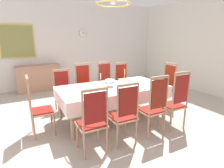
{
  "coord_description": "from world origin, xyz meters",
  "views": [
    {
      "loc": [
        -1.82,
        -3.37,
        1.82
      ],
      "look_at": [
        0.01,
        0.12,
        0.8
      ],
      "focal_mm": 28.69,
      "sensor_mm": 36.0,
      "label": 1
    }
  ],
  "objects_px": {
    "bowl_near_right": "(137,89)",
    "framed_painting": "(17,41)",
    "chandelier": "(113,4)",
    "chair_south_a": "(93,120)",
    "chair_north_a": "(63,90)",
    "sideboard": "(39,78)",
    "chair_south_b": "(124,113)",
    "chair_head_west": "(37,106)",
    "dining_table": "(113,90)",
    "mounted_clock": "(83,33)",
    "chair_head_east": "(166,85)",
    "chair_north_c": "(106,83)",
    "spoon_primary": "(86,98)",
    "bowl_near_left": "(92,96)",
    "chair_south_d": "(175,101)",
    "candlestick_west": "(101,82)",
    "chair_south_c": "(154,106)",
    "bowl_far_left": "(117,80)",
    "soup_tureen": "(110,82)",
    "candlestick_east": "(125,78)",
    "spoon_secondary": "(140,89)",
    "chair_north_d": "(123,81)",
    "chair_north_b": "(85,85)"
  },
  "relations": [
    {
      "from": "chair_north_d",
      "to": "bowl_near_left",
      "type": "distance_m",
      "value": 2.2
    },
    {
      "from": "dining_table",
      "to": "mounted_clock",
      "type": "xyz_separation_m",
      "value": [
        0.5,
        3.44,
        1.31
      ]
    },
    {
      "from": "chair_head_west",
      "to": "chandelier",
      "type": "distance_m",
      "value": 2.49
    },
    {
      "from": "chair_south_a",
      "to": "chair_head_east",
      "type": "xyz_separation_m",
      "value": [
        2.5,
        1.01,
        0.02
      ]
    },
    {
      "from": "chair_north_d",
      "to": "chair_head_east",
      "type": "xyz_separation_m",
      "value": [
        0.72,
        -1.01,
        0.02
      ]
    },
    {
      "from": "chair_south_b",
      "to": "chair_south_d",
      "type": "xyz_separation_m",
      "value": [
        1.2,
        -0.0,
        0.03
      ]
    },
    {
      "from": "chair_head_west",
      "to": "bowl_near_left",
      "type": "distance_m",
      "value": 1.04
    },
    {
      "from": "candlestick_east",
      "to": "bowl_near_right",
      "type": "distance_m",
      "value": 0.52
    },
    {
      "from": "chair_south_b",
      "to": "candlestick_west",
      "type": "xyz_separation_m",
      "value": [
        0.02,
        1.01,
        0.32
      ]
    },
    {
      "from": "chair_north_d",
      "to": "chair_north_c",
      "type": "bearing_deg",
      "value": -0.39
    },
    {
      "from": "chair_south_a",
      "to": "chair_south_c",
      "type": "height_order",
      "value": "chair_south_c"
    },
    {
      "from": "chair_south_a",
      "to": "soup_tureen",
      "type": "bearing_deg",
      "value": 51.1
    },
    {
      "from": "chair_head_west",
      "to": "framed_painting",
      "type": "relative_size",
      "value": 1.05
    },
    {
      "from": "bowl_near_left",
      "to": "framed_painting",
      "type": "height_order",
      "value": "framed_painting"
    },
    {
      "from": "soup_tureen",
      "to": "chandelier",
      "type": "relative_size",
      "value": 0.35
    },
    {
      "from": "chair_south_b",
      "to": "candlestick_west",
      "type": "relative_size",
      "value": 3.39
    },
    {
      "from": "chair_head_west",
      "to": "candlestick_east",
      "type": "relative_size",
      "value": 3.11
    },
    {
      "from": "chair_south_b",
      "to": "soup_tureen",
      "type": "xyz_separation_m",
      "value": [
        0.24,
        1.01,
        0.29
      ]
    },
    {
      "from": "chair_south_d",
      "to": "bowl_near_right",
      "type": "bearing_deg",
      "value": 138.8
    },
    {
      "from": "chair_north_d",
      "to": "chandelier",
      "type": "relative_size",
      "value": 1.55
    },
    {
      "from": "spoon_primary",
      "to": "chair_north_c",
      "type": "bearing_deg",
      "value": 67.88
    },
    {
      "from": "chair_north_c",
      "to": "sideboard",
      "type": "relative_size",
      "value": 0.82
    },
    {
      "from": "chair_south_d",
      "to": "mounted_clock",
      "type": "bearing_deg",
      "value": 94.82
    },
    {
      "from": "chair_head_east",
      "to": "bowl_near_left",
      "type": "relative_size",
      "value": 7.45
    },
    {
      "from": "chair_north_c",
      "to": "mounted_clock",
      "type": "height_order",
      "value": "mounted_clock"
    },
    {
      "from": "chair_north_a",
      "to": "chair_north_b",
      "type": "relative_size",
      "value": 0.89
    },
    {
      "from": "candlestick_east",
      "to": "spoon_primary",
      "type": "distance_m",
      "value": 1.22
    },
    {
      "from": "bowl_near_right",
      "to": "mounted_clock",
      "type": "relative_size",
      "value": 0.54
    },
    {
      "from": "spoon_primary",
      "to": "mounted_clock",
      "type": "distance_m",
      "value": 4.31
    },
    {
      "from": "chair_head_east",
      "to": "bowl_far_left",
      "type": "bearing_deg",
      "value": 71.32
    },
    {
      "from": "chandelier",
      "to": "chair_south_a",
      "type": "bearing_deg",
      "value": -131.57
    },
    {
      "from": "bowl_near_right",
      "to": "sideboard",
      "type": "distance_m",
      "value": 4.02
    },
    {
      "from": "dining_table",
      "to": "spoon_secondary",
      "type": "bearing_deg",
      "value": -49.28
    },
    {
      "from": "chair_south_c",
      "to": "chair_north_c",
      "type": "relative_size",
      "value": 1.0
    },
    {
      "from": "candlestick_west",
      "to": "spoon_primary",
      "type": "xyz_separation_m",
      "value": [
        -0.51,
        -0.47,
        -0.13
      ]
    },
    {
      "from": "bowl_near_right",
      "to": "framed_painting",
      "type": "bearing_deg",
      "value": 117.7
    },
    {
      "from": "chair_head_west",
      "to": "chandelier",
      "type": "xyz_separation_m",
      "value": [
        1.6,
        0.0,
        1.91
      ]
    },
    {
      "from": "chair_north_c",
      "to": "candlestick_east",
      "type": "bearing_deg",
      "value": 88.81
    },
    {
      "from": "chair_north_a",
      "to": "framed_painting",
      "type": "xyz_separation_m",
      "value": [
        -0.89,
        2.45,
        1.16
      ]
    },
    {
      "from": "dining_table",
      "to": "spoon_primary",
      "type": "xyz_separation_m",
      "value": [
        -0.81,
        -0.47,
        0.08
      ]
    },
    {
      "from": "chair_north_b",
      "to": "soup_tureen",
      "type": "xyz_separation_m",
      "value": [
        0.24,
        -1.01,
        0.27
      ]
    },
    {
      "from": "chair_north_b",
      "to": "chair_north_d",
      "type": "bearing_deg",
      "value": 179.82
    },
    {
      "from": "bowl_far_left",
      "to": "sideboard",
      "type": "xyz_separation_m",
      "value": [
        -1.6,
        2.77,
        -0.33
      ]
    },
    {
      "from": "chair_north_d",
      "to": "chair_south_a",
      "type": "bearing_deg",
      "value": 48.67
    },
    {
      "from": "chair_north_c",
      "to": "spoon_primary",
      "type": "height_order",
      "value": "chair_north_c"
    },
    {
      "from": "chair_south_d",
      "to": "bowl_far_left",
      "type": "distance_m",
      "value": 1.55
    },
    {
      "from": "chair_south_b",
      "to": "chair_head_west",
      "type": "distance_m",
      "value": 1.63
    },
    {
      "from": "chair_north_c",
      "to": "chair_head_east",
      "type": "relative_size",
      "value": 0.99
    },
    {
      "from": "chair_north_b",
      "to": "spoon_secondary",
      "type": "xyz_separation_m",
      "value": [
        0.73,
        -1.48,
        0.18
      ]
    },
    {
      "from": "chair_south_b",
      "to": "mounted_clock",
      "type": "relative_size",
      "value": 3.83
    }
  ]
}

